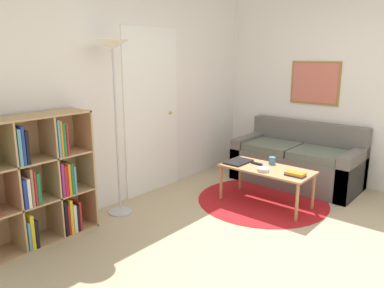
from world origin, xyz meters
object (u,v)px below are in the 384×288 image
Objects in this scene: couch at (298,162)px; cup at (272,161)px; coffee_table at (266,172)px; bookshelf at (28,185)px; floor_lamp at (113,66)px; bowl at (263,170)px; laptop at (238,162)px.

couch is 19.01× the size of cup.
coffee_table is (-0.98, -0.05, 0.11)m from couch.
bookshelf is 0.74× the size of couch.
floor_lamp is at bearing 138.71° from coffee_table.
floor_lamp is 1.76× the size of coffee_table.
cup is (0.32, 0.06, 0.02)m from bowl.
laptop is at bearing 162.00° from couch.
laptop is 0.41m from cup.
laptop is (1.26, -0.76, -1.17)m from floor_lamp.
bookshelf reaches higher than laptop.
laptop is 2.55× the size of bowl.
bowl is at bearing -169.43° from cup.
laptop is 0.42m from bowl.
floor_lamp reaches higher than bowl.
floor_lamp reaches higher than coffee_table.
bowl is 1.58× the size of cup.
bookshelf is 1.44m from floor_lamp.
laptop is (-0.03, 0.38, 0.06)m from coffee_table.
floor_lamp is 1.14× the size of couch.
couch is at bearing -19.57° from bookshelf.
cup is at bearing 10.57° from bowl.
couch is (3.26, -1.16, -0.29)m from bookshelf.
couch reaches higher than cup.
bowl reaches higher than coffee_table.
couch is at bearing -18.00° from laptop.
floor_lamp is 2.85m from couch.
bowl is (-1.12, -0.08, 0.18)m from couch.
laptop is (2.24, -0.83, -0.12)m from bookshelf.
coffee_table is 7.79× the size of bowl.
laptop is at bearing -30.98° from floor_lamp.
coffee_table is (1.29, -1.13, -1.23)m from floor_lamp.
bookshelf reaches higher than coffee_table.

